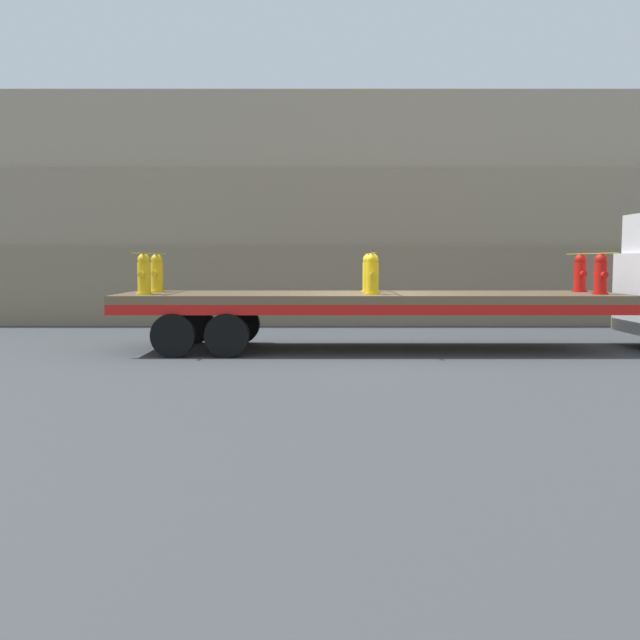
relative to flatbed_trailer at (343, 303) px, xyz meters
The scene contains 12 objects.
ground_plane 1.12m from the flatbed_trailer, ahead, with size 120.00×120.00×0.00m, color #3F4244.
rock_cliff 7.54m from the flatbed_trailer, 85.84° to the left, with size 60.00×3.30×6.76m.
flatbed_trailer is the anchor object (origin of this frame).
fire_hydrant_yellow_near_0 4.18m from the flatbed_trailer, behind, with size 0.32×0.53×0.82m.
fire_hydrant_yellow_far_0 4.18m from the flatbed_trailer, behind, with size 0.32×0.53×0.82m.
fire_hydrant_yellow_near_1 0.98m from the flatbed_trailer, 47.59° to the right, with size 0.32×0.53×0.82m.
fire_hydrant_yellow_far_1 0.98m from the flatbed_trailer, 47.59° to the left, with size 0.32×0.53×0.82m.
fire_hydrant_red_near_2 5.20m from the flatbed_trailer, ahead, with size 0.32×0.53×0.82m.
fire_hydrant_red_far_2 5.20m from the flatbed_trailer, ahead, with size 0.32×0.53×0.82m.
cargo_strap_rear 4.22m from the flatbed_trailer, behind, with size 0.05×2.78×0.01m.
cargo_strap_middle 1.15m from the flatbed_trailer, ahead, with size 0.05×2.78×0.01m.
cargo_strap_front 5.23m from the flatbed_trailer, ahead, with size 0.05×2.78×0.01m.
Camera 1 is at (-1.06, -14.96, 1.88)m, focal length 40.00 mm.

